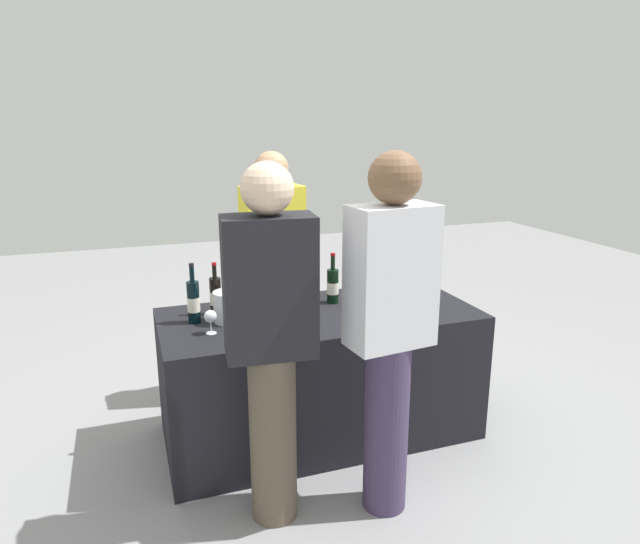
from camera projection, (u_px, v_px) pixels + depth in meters
ground_plane at (320, 431)px, 3.53m from camera, size 12.00×12.00×0.00m
tasting_table at (320, 374)px, 3.43m from camera, size 1.86×0.83×0.79m
wine_bottle_0 at (194, 301)px, 3.14m from camera, size 0.07×0.07×0.34m
wine_bottle_1 at (216, 296)px, 3.28m from camera, size 0.07×0.07×0.31m
wine_bottle_2 at (247, 293)px, 3.29m from camera, size 0.07×0.07×0.34m
wine_bottle_3 at (303, 291)px, 3.33m from camera, size 0.07×0.07×0.34m
wine_bottle_4 at (310, 286)px, 3.48m from camera, size 0.07×0.07×0.32m
wine_bottle_5 at (333, 285)px, 3.49m from camera, size 0.07×0.07×0.32m
wine_bottle_6 at (379, 282)px, 3.58m from camera, size 0.07×0.07×0.30m
wine_bottle_7 at (397, 280)px, 3.60m from camera, size 0.08×0.08×0.31m
wine_glass_0 at (210, 317)px, 2.98m from camera, size 0.07×0.07×0.13m
wine_glass_1 at (245, 315)px, 2.99m from camera, size 0.06×0.06×0.14m
wine_glass_2 at (299, 312)px, 3.05m from camera, size 0.07×0.07×0.14m
wine_glass_3 at (308, 303)px, 3.19m from camera, size 0.07×0.07×0.14m
wine_glass_4 at (386, 297)px, 3.31m from camera, size 0.07×0.07×0.13m
wine_glass_5 at (430, 295)px, 3.33m from camera, size 0.07×0.07×0.14m
ice_bucket at (229, 307)px, 3.17m from camera, size 0.18×0.18×0.17m
server_pouring at (273, 266)px, 3.84m from camera, size 0.42×0.26×1.70m
guest_0 at (271, 336)px, 2.55m from camera, size 0.43×0.27×1.73m
guest_1 at (390, 325)px, 2.61m from camera, size 0.42×0.26×1.77m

